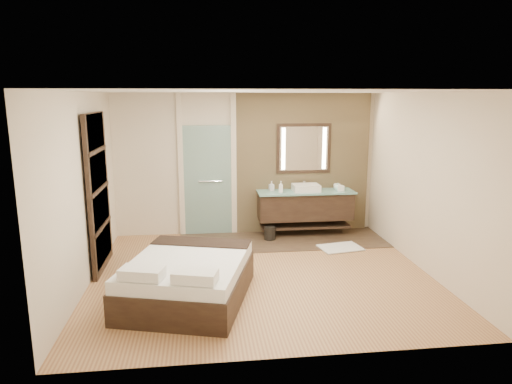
{
  "coord_description": "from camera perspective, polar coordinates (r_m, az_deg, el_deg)",
  "views": [
    {
      "loc": [
        -0.86,
        -6.41,
        2.64
      ],
      "look_at": [
        -0.01,
        0.6,
        1.15
      ],
      "focal_mm": 32.0,
      "sensor_mm": 36.0,
      "label": 1
    }
  ],
  "objects": [
    {
      "name": "cup",
      "position": [
        8.98,
        10.09,
        0.68
      ],
      "size": [
        0.14,
        0.14,
        0.11
      ],
      "primitive_type": "imported",
      "rotation": [
        0.0,
        0.0,
        0.03
      ],
      "color": "white",
      "rests_on": "vanity"
    },
    {
      "name": "soap_bottle_b",
      "position": [
        8.69,
        1.95,
        0.76
      ],
      "size": [
        0.1,
        0.1,
        0.18
      ],
      "primitive_type": "imported",
      "rotation": [
        0.0,
        0.0,
        0.28
      ],
      "color": "#B2B2B2",
      "rests_on": "vanity"
    },
    {
      "name": "bath_mat",
      "position": [
        8.24,
        10.5,
        -6.85
      ],
      "size": [
        0.8,
        0.62,
        0.02
      ],
      "primitive_type": "cube",
      "rotation": [
        0.0,
        0.0,
        0.18
      ],
      "color": "silver",
      "rests_on": "floor"
    },
    {
      "name": "frosted_door",
      "position": [
        8.75,
        -6.06,
        2.0
      ],
      "size": [
        1.1,
        0.12,
        2.7
      ],
      "color": "silver",
      "rests_on": "floor"
    },
    {
      "name": "waste_bin",
      "position": [
        8.53,
        1.73,
        -5.21
      ],
      "size": [
        0.21,
        0.21,
        0.26
      ],
      "primitive_type": "cylinder",
      "rotation": [
        0.0,
        0.0,
        -0.01
      ],
      "color": "black",
      "rests_on": "floor"
    },
    {
      "name": "shoji_partition",
      "position": [
        7.33,
        -19.08,
        0.01
      ],
      "size": [
        0.06,
        1.2,
        2.4
      ],
      "color": "black",
      "rests_on": "floor"
    },
    {
      "name": "soap_bottle_c",
      "position": [
        8.86,
        10.15,
        0.64
      ],
      "size": [
        0.14,
        0.14,
        0.14
      ],
      "primitive_type": "imported",
      "rotation": [
        0.0,
        0.0,
        0.35
      ],
      "color": "silver",
      "rests_on": "vanity"
    },
    {
      "name": "mirror_unit",
      "position": [
        8.85,
        5.99,
        5.43
      ],
      "size": [
        1.06,
        0.04,
        0.96
      ],
      "color": "black",
      "rests_on": "stone_wall"
    },
    {
      "name": "bed",
      "position": [
        6.15,
        -8.5,
        -10.66
      ],
      "size": [
        1.89,
        2.14,
        0.7
      ],
      "rotation": [
        0.0,
        0.0,
        -0.28
      ],
      "color": "black",
      "rests_on": "floor"
    },
    {
      "name": "soap_bottle_a",
      "position": [
        8.51,
        3.13,
        0.63
      ],
      "size": [
        0.1,
        0.1,
        0.22
      ],
      "primitive_type": "imported",
      "rotation": [
        0.0,
        0.0,
        0.24
      ],
      "color": "white",
      "rests_on": "vanity"
    },
    {
      "name": "floor",
      "position": [
        6.99,
        0.71,
        -10.27
      ],
      "size": [
        5.0,
        5.0,
        0.0
      ],
      "primitive_type": "plane",
      "color": "#8F593C",
      "rests_on": "ground"
    },
    {
      "name": "tile_strip",
      "position": [
        8.56,
        3.3,
        -6.02
      ],
      "size": [
        3.8,
        1.3,
        0.01
      ],
      "primitive_type": "cube",
      "color": "#34231C",
      "rests_on": "floor"
    },
    {
      "name": "stone_wall",
      "position": [
        8.94,
        5.88,
        3.56
      ],
      "size": [
        2.6,
        0.08,
        2.7
      ],
      "primitive_type": "cube",
      "color": "tan",
      "rests_on": "floor"
    },
    {
      "name": "tissue_box",
      "position": [
        8.84,
        10.48,
        0.47
      ],
      "size": [
        0.13,
        0.13,
        0.1
      ],
      "primitive_type": "cube",
      "rotation": [
        0.0,
        0.0,
        0.12
      ],
      "color": "white",
      "rests_on": "vanity"
    },
    {
      "name": "vanity",
      "position": [
        8.8,
        6.19,
        -1.68
      ],
      "size": [
        1.85,
        0.55,
        0.88
      ],
      "color": "black",
      "rests_on": "stone_wall"
    }
  ]
}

